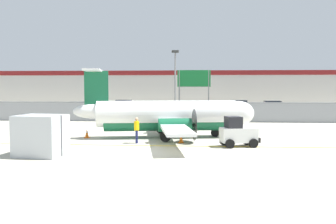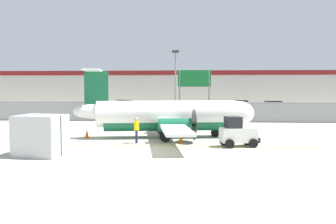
{
  "view_description": "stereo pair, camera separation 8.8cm",
  "coord_description": "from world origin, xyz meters",
  "px_view_note": "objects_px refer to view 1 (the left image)",
  "views": [
    {
      "loc": [
        2.46,
        -21.25,
        3.75
      ],
      "look_at": [
        0.31,
        6.9,
        1.8
      ],
      "focal_mm": 40.0,
      "sensor_mm": 36.0,
      "label": 1
    },
    {
      "loc": [
        2.54,
        -21.25,
        3.75
      ],
      "look_at": [
        0.31,
        6.9,
        1.8
      ],
      "focal_mm": 40.0,
      "sensor_mm": 36.0,
      "label": 2
    }
  ],
  "objects_px": {
    "parked_car_3": "(196,110)",
    "highway_sign": "(194,83)",
    "traffic_cone_near_left": "(181,138)",
    "traffic_cone_far_left": "(87,134)",
    "baggage_tug": "(238,133)",
    "ground_crew_worker": "(137,129)",
    "cargo_container": "(41,135)",
    "parked_car_2": "(158,108)",
    "parked_car_0": "(76,108)",
    "parked_car_1": "(123,105)",
    "apron_light_pole": "(175,81)",
    "parked_car_4": "(239,106)",
    "commuter_airplane": "(170,116)",
    "traffic_cone_far_right": "(246,138)",
    "parked_car_5": "(273,106)",
    "traffic_cone_near_right": "(194,133)"
  },
  "relations": [
    {
      "from": "commuter_airplane",
      "to": "cargo_container",
      "type": "bearing_deg",
      "value": -138.98
    },
    {
      "from": "parked_car_0",
      "to": "apron_light_pole",
      "type": "relative_size",
      "value": 0.6
    },
    {
      "from": "highway_sign",
      "to": "baggage_tug",
      "type": "bearing_deg",
      "value": -80.79
    },
    {
      "from": "parked_car_3",
      "to": "highway_sign",
      "type": "bearing_deg",
      "value": 88.96
    },
    {
      "from": "traffic_cone_far_right",
      "to": "ground_crew_worker",
      "type": "bearing_deg",
      "value": -172.95
    },
    {
      "from": "cargo_container",
      "to": "traffic_cone_near_right",
      "type": "bearing_deg",
      "value": 51.83
    },
    {
      "from": "parked_car_0",
      "to": "parked_car_2",
      "type": "distance_m",
      "value": 10.98
    },
    {
      "from": "parked_car_3",
      "to": "cargo_container",
      "type": "bearing_deg",
      "value": 74.11
    },
    {
      "from": "baggage_tug",
      "to": "highway_sign",
      "type": "relative_size",
      "value": 0.46
    },
    {
      "from": "commuter_airplane",
      "to": "parked_car_0",
      "type": "xyz_separation_m",
      "value": [
        -14.1,
        21.46,
        -0.71
      ]
    },
    {
      "from": "baggage_tug",
      "to": "traffic_cone_near_left",
      "type": "distance_m",
      "value": 3.84
    },
    {
      "from": "ground_crew_worker",
      "to": "traffic_cone_far_left",
      "type": "bearing_deg",
      "value": -36.96
    },
    {
      "from": "traffic_cone_near_left",
      "to": "parked_car_3",
      "type": "distance_m",
      "value": 20.81
    },
    {
      "from": "traffic_cone_near_left",
      "to": "highway_sign",
      "type": "xyz_separation_m",
      "value": [
        0.72,
        16.3,
        3.83
      ]
    },
    {
      "from": "traffic_cone_near_right",
      "to": "parked_car_3",
      "type": "relative_size",
      "value": 0.15
    },
    {
      "from": "parked_car_4",
      "to": "commuter_airplane",
      "type": "bearing_deg",
      "value": -113.08
    },
    {
      "from": "traffic_cone_far_left",
      "to": "parked_car_2",
      "type": "xyz_separation_m",
      "value": [
        2.89,
        21.87,
        0.58
      ]
    },
    {
      "from": "ground_crew_worker",
      "to": "parked_car_2",
      "type": "height_order",
      "value": "same"
    },
    {
      "from": "ground_crew_worker",
      "to": "parked_car_4",
      "type": "xyz_separation_m",
      "value": [
        10.29,
        31.74,
        -0.06
      ]
    },
    {
      "from": "highway_sign",
      "to": "apron_light_pole",
      "type": "bearing_deg",
      "value": -114.32
    },
    {
      "from": "parked_car_2",
      "to": "parked_car_4",
      "type": "height_order",
      "value": "same"
    },
    {
      "from": "traffic_cone_far_right",
      "to": "apron_light_pole",
      "type": "bearing_deg",
      "value": 114.82
    },
    {
      "from": "parked_car_2",
      "to": "parked_car_5",
      "type": "bearing_deg",
      "value": 25.66
    },
    {
      "from": "traffic_cone_near_right",
      "to": "traffic_cone_far_right",
      "type": "height_order",
      "value": "same"
    },
    {
      "from": "commuter_airplane",
      "to": "apron_light_pole",
      "type": "distance_m",
      "value": 10.07
    },
    {
      "from": "traffic_cone_near_left",
      "to": "traffic_cone_far_left",
      "type": "xyz_separation_m",
      "value": [
        -6.93,
        1.84,
        0.0
      ]
    },
    {
      "from": "commuter_airplane",
      "to": "traffic_cone_near_left",
      "type": "relative_size",
      "value": 25.07
    },
    {
      "from": "parked_car_5",
      "to": "parked_car_2",
      "type": "bearing_deg",
      "value": -161.06
    },
    {
      "from": "traffic_cone_near_right",
      "to": "parked_car_2",
      "type": "distance_m",
      "value": 21.53
    },
    {
      "from": "highway_sign",
      "to": "traffic_cone_far_right",
      "type": "bearing_deg",
      "value": -77.07
    },
    {
      "from": "parked_car_1",
      "to": "parked_car_3",
      "type": "relative_size",
      "value": 1.0
    },
    {
      "from": "cargo_container",
      "to": "highway_sign",
      "type": "distance_m",
      "value": 23.16
    },
    {
      "from": "traffic_cone_far_left",
      "to": "parked_car_0",
      "type": "xyz_separation_m",
      "value": [
        -8.09,
        22.21,
        0.58
      ]
    },
    {
      "from": "parked_car_3",
      "to": "baggage_tug",
      "type": "bearing_deg",
      "value": 98.59
    },
    {
      "from": "parked_car_5",
      "to": "apron_light_pole",
      "type": "distance_m",
      "value": 21.77
    },
    {
      "from": "baggage_tug",
      "to": "ground_crew_worker",
      "type": "bearing_deg",
      "value": 158.94
    },
    {
      "from": "cargo_container",
      "to": "traffic_cone_far_right",
      "type": "bearing_deg",
      "value": 33.78
    },
    {
      "from": "cargo_container",
      "to": "parked_car_1",
      "type": "relative_size",
      "value": 0.62
    },
    {
      "from": "baggage_tug",
      "to": "parked_car_3",
      "type": "bearing_deg",
      "value": 83.83
    },
    {
      "from": "parked_car_3",
      "to": "parked_car_4",
      "type": "distance_m",
      "value": 12.39
    },
    {
      "from": "traffic_cone_near_right",
      "to": "apron_light_pole",
      "type": "xyz_separation_m",
      "value": [
        -1.92,
        9.54,
        3.99
      ]
    },
    {
      "from": "parked_car_3",
      "to": "highway_sign",
      "type": "distance_m",
      "value": 5.54
    },
    {
      "from": "cargo_container",
      "to": "traffic_cone_near_left",
      "type": "relative_size",
      "value": 4.13
    },
    {
      "from": "traffic_cone_near_left",
      "to": "parked_car_5",
      "type": "height_order",
      "value": "parked_car_5"
    },
    {
      "from": "parked_car_1",
      "to": "apron_light_pole",
      "type": "distance_m",
      "value": 21.53
    },
    {
      "from": "apron_light_pole",
      "to": "highway_sign",
      "type": "height_order",
      "value": "apron_light_pole"
    },
    {
      "from": "traffic_cone_near_right",
      "to": "parked_car_5",
      "type": "distance_m",
      "value": 28.89
    },
    {
      "from": "traffic_cone_far_left",
      "to": "parked_car_3",
      "type": "relative_size",
      "value": 0.15
    },
    {
      "from": "baggage_tug",
      "to": "traffic_cone_far_left",
      "type": "bearing_deg",
      "value": 150.46
    },
    {
      "from": "traffic_cone_near_left",
      "to": "highway_sign",
      "type": "distance_m",
      "value": 16.76
    }
  ]
}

